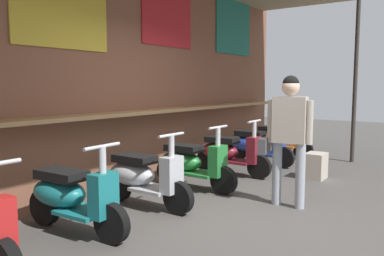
{
  "coord_description": "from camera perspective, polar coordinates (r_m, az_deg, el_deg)",
  "views": [
    {
      "loc": [
        -4.16,
        -2.27,
        1.53
      ],
      "look_at": [
        0.62,
        1.1,
        0.9
      ],
      "focal_mm": 36.84,
      "sensor_mm": 36.0,
      "label": 1
    }
  ],
  "objects": [
    {
      "name": "shopper_with_handbag",
      "position": [
        5.08,
        13.76,
        0.05
      ],
      "size": [
        0.33,
        0.66,
        1.66
      ],
      "rotation": [
        0.0,
        0.0,
        3.29
      ],
      "color": "#999EA8",
      "rests_on": "ground_plane"
    },
    {
      "name": "scooter_blue",
      "position": [
        7.73,
        9.16,
        -2.42
      ],
      "size": [
        0.46,
        1.4,
        0.97
      ],
      "rotation": [
        0.0,
        0.0,
        -1.57
      ],
      "color": "#233D9E",
      "rests_on": "ground_plane"
    },
    {
      "name": "market_stall_facade",
      "position": [
        5.86,
        -9.55,
        10.54
      ],
      "size": [
        9.74,
        2.64,
        3.57
      ],
      "color": "brown",
      "rests_on": "ground_plane"
    },
    {
      "name": "ground_plane",
      "position": [
        4.98,
        6.45,
        -11.81
      ],
      "size": [
        27.27,
        27.27,
        0.0
      ],
      "primitive_type": "plane",
      "color": "#474442"
    },
    {
      "name": "scooter_maroon",
      "position": [
        6.81,
        5.23,
        -3.53
      ],
      "size": [
        0.46,
        1.4,
        0.97
      ],
      "rotation": [
        0.0,
        0.0,
        -1.54
      ],
      "color": "maroon",
      "rests_on": "ground_plane"
    },
    {
      "name": "scooter_green",
      "position": [
        5.88,
        -0.26,
        -5.06
      ],
      "size": [
        0.46,
        1.4,
        0.97
      ],
      "rotation": [
        0.0,
        0.0,
        -1.58
      ],
      "color": "#237533",
      "rests_on": "ground_plane"
    },
    {
      "name": "scooter_teal",
      "position": [
        4.35,
        -17.25,
        -9.37
      ],
      "size": [
        0.48,
        1.4,
        0.97
      ],
      "rotation": [
        0.0,
        0.0,
        -1.51
      ],
      "color": "#197075",
      "rests_on": "ground_plane"
    },
    {
      "name": "scooter_silver",
      "position": [
        5.07,
        -7.3,
        -6.93
      ],
      "size": [
        0.46,
        1.4,
        0.97
      ],
      "rotation": [
        0.0,
        0.0,
        -1.56
      ],
      "color": "#B2B5BA",
      "rests_on": "ground_plane"
    },
    {
      "name": "merchandise_crate",
      "position": [
        6.82,
        17.47,
        -5.26
      ],
      "size": [
        0.37,
        0.3,
        0.43
      ],
      "primitive_type": "cube",
      "rotation": [
        0.0,
        0.0,
        -0.0
      ],
      "color": "#B2A899",
      "rests_on": "ground_plane"
    },
    {
      "name": "scooter_orange",
      "position": [
        8.67,
        12.22,
        -1.55
      ],
      "size": [
        0.46,
        1.4,
        0.97
      ],
      "rotation": [
        0.0,
        0.0,
        -1.57
      ],
      "color": "orange",
      "rests_on": "ground_plane"
    }
  ]
}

